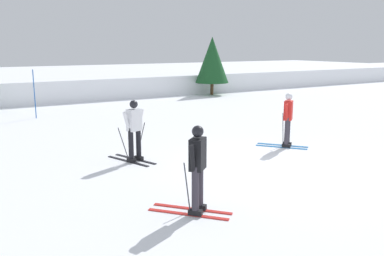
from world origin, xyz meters
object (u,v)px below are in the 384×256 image
at_px(skier_red, 288,118).
at_px(trail_marker_pole, 34,94).
at_px(skier_black, 197,167).
at_px(skier_white, 134,129).
at_px(conifer_far_right, 212,60).

distance_m(skier_red, trail_marker_pole, 11.19).
bearing_deg(skier_black, skier_red, 30.15).
bearing_deg(skier_red, skier_black, -149.85).
distance_m(skier_white, conifer_far_right, 16.05).
bearing_deg(conifer_far_right, skier_black, -124.35).
bearing_deg(skier_red, conifer_far_right, 66.08).
height_order(skier_white, conifer_far_right, conifer_far_right).
bearing_deg(conifer_far_right, skier_white, -131.16).
bearing_deg(conifer_far_right, trail_marker_pole, -163.57).
bearing_deg(skier_white, skier_red, -10.89).
bearing_deg(skier_red, skier_white, 169.11).
height_order(trail_marker_pole, conifer_far_right, conifer_far_right).
xyz_separation_m(skier_red, trail_marker_pole, (-5.83, 9.55, 0.15)).
height_order(skier_white, trail_marker_pole, trail_marker_pole).
distance_m(skier_black, conifer_far_right, 19.38).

